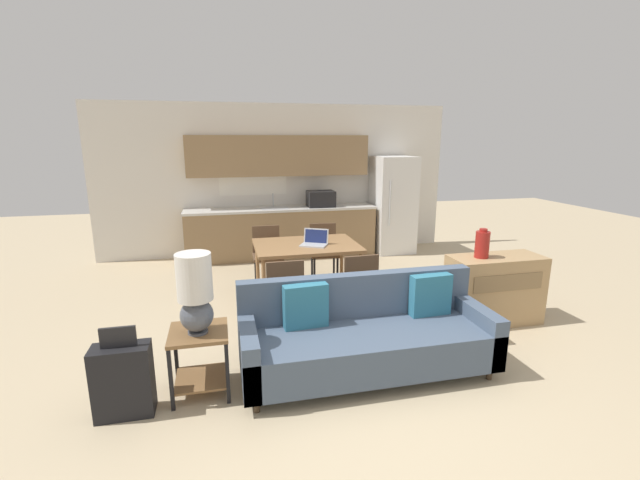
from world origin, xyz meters
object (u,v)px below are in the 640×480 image
at_px(dining_table, 306,249).
at_px(side_table, 200,351).
at_px(vase, 482,244).
at_px(dining_chair_near_right, 357,284).
at_px(refrigerator, 393,205).
at_px(couch, 366,336).
at_px(dining_chair_far_right, 324,249).
at_px(dining_chair_near_left, 284,291).
at_px(table_lamp, 195,292).
at_px(laptop, 315,241).
at_px(dining_chair_far_left, 267,252).
at_px(credenza, 494,289).
at_px(suitcase, 123,380).

xyz_separation_m(dining_table, side_table, (-1.28, -1.84, -0.33)).
bearing_deg(vase, dining_chair_near_right, 167.13).
distance_m(refrigerator, dining_table, 3.02).
bearing_deg(couch, dining_chair_far_right, 84.63).
bearing_deg(dining_table, dining_chair_near_left, -116.58).
xyz_separation_m(dining_table, dining_chair_near_right, (0.42, -0.82, -0.23)).
relative_size(table_lamp, dining_chair_near_left, 0.79).
xyz_separation_m(refrigerator, dining_chair_near_right, (-1.67, -2.99, -0.41)).
height_order(couch, vase, vase).
relative_size(dining_chair_near_right, laptop, 2.10).
bearing_deg(couch, laptop, 92.82).
xyz_separation_m(dining_chair_near_right, dining_chair_far_left, (-0.84, 1.64, 0.00)).
distance_m(refrigerator, dining_chair_far_right, 2.19).
bearing_deg(vase, refrigerator, 84.68).
distance_m(credenza, dining_chair_near_left, 2.43).
bearing_deg(dining_chair_far_left, dining_chair_near_right, -62.34).
relative_size(laptop, suitcase, 0.55).
bearing_deg(table_lamp, laptop, 52.75).
distance_m(couch, table_lamp, 1.57).
bearing_deg(dining_table, laptop, -33.92).
distance_m(dining_chair_far_left, suitcase, 3.19).
bearing_deg(credenza, table_lamp, -167.24).
height_order(dining_table, dining_chair_far_left, dining_chair_far_left).
relative_size(side_table, dining_chair_far_left, 0.66).
distance_m(table_lamp, suitcase, 0.85).
height_order(dining_table, side_table, dining_table).
height_order(couch, credenza, couch).
height_order(dining_chair_far_left, laptop, laptop).
relative_size(refrigerator, side_table, 3.19).
bearing_deg(dining_chair_far_left, laptop, -59.32).
relative_size(couch, credenza, 2.12).
bearing_deg(dining_table, refrigerator, 46.17).
bearing_deg(dining_chair_far_right, dining_chair_near_left, -111.14).
relative_size(dining_chair_far_left, laptop, 2.10).
bearing_deg(dining_chair_far_right, dining_table, -111.92).
bearing_deg(refrigerator, dining_table, -133.83).
relative_size(dining_table, laptop, 3.27).
relative_size(vase, dining_chair_far_right, 0.39).
bearing_deg(dining_chair_near_left, dining_chair_far_left, -89.75).
distance_m(dining_table, suitcase, 2.77).
height_order(refrigerator, credenza, refrigerator).
bearing_deg(refrigerator, vase, -95.32).
xyz_separation_m(dining_chair_near_right, suitcase, (-2.27, -1.21, -0.19)).
relative_size(side_table, table_lamp, 0.83).
height_order(dining_chair_near_left, suitcase, dining_chair_near_left).
bearing_deg(side_table, suitcase, -162.14).
bearing_deg(dining_table, vase, -32.35).
height_order(dining_chair_far_right, dining_chair_far_left, same).
height_order(side_table, suitcase, suitcase).
bearing_deg(dining_chair_far_right, table_lamp, -116.37).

